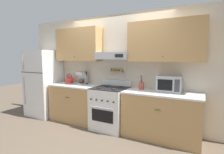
{
  "coord_description": "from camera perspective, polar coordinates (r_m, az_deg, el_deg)",
  "views": [
    {
      "loc": [
        1.79,
        -3.01,
        1.57
      ],
      "look_at": [
        0.06,
        0.27,
        1.15
      ],
      "focal_mm": 28.0,
      "sensor_mm": 36.0,
      "label": 1
    }
  ],
  "objects": [
    {
      "name": "counter_right",
      "position": [
        3.59,
        15.75,
        -11.96
      ],
      "size": [
        1.47,
        0.66,
        0.9
      ],
      "color": "tan",
      "rests_on": "ground_plane"
    },
    {
      "name": "tea_kettle",
      "position": [
        4.67,
        -13.75,
        -0.81
      ],
      "size": [
        0.25,
        0.2,
        0.25
      ],
      "color": "red",
      "rests_on": "counter_left"
    },
    {
      "name": "stove_range",
      "position": [
        3.92,
        -0.59,
        -10.0
      ],
      "size": [
        0.73,
        0.73,
        1.05
      ],
      "color": "white",
      "rests_on": "ground_plane"
    },
    {
      "name": "utensil_crock",
      "position": [
        3.69,
        9.56,
        -2.8
      ],
      "size": [
        0.11,
        0.11,
        0.31
      ],
      "color": "#B24C42",
      "rests_on": "counter_right"
    },
    {
      "name": "microwave",
      "position": [
        3.57,
        18.25,
        -2.15
      ],
      "size": [
        0.45,
        0.35,
        0.31
      ],
      "color": "#ADAFB5",
      "rests_on": "counter_right"
    },
    {
      "name": "coffee_maker",
      "position": [
        4.43,
        -9.6,
        -0.29
      ],
      "size": [
        0.19,
        0.24,
        0.31
      ],
      "color": "#ADAFB5",
      "rests_on": "counter_left"
    },
    {
      "name": "counter_left",
      "position": [
        4.49,
        -11.63,
        -8.13
      ],
      "size": [
        1.23,
        0.66,
        0.9
      ],
      "color": "tan",
      "rests_on": "ground_plane"
    },
    {
      "name": "refrigerator",
      "position": [
        5.09,
        -21.38,
        -1.85
      ],
      "size": [
        0.8,
        0.76,
        1.75
      ],
      "color": "white",
      "rests_on": "ground_plane"
    },
    {
      "name": "ground_plane",
      "position": [
        3.84,
        -2.8,
        -17.74
      ],
      "size": [
        16.0,
        16.0,
        0.0
      ],
      "primitive_type": "plane",
      "color": "brown"
    },
    {
      "name": "wall_back",
      "position": [
        4.01,
        2.22,
        5.64
      ],
      "size": [
        5.2,
        0.46,
        2.55
      ],
      "color": "beige",
      "rests_on": "ground_plane"
    }
  ]
}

